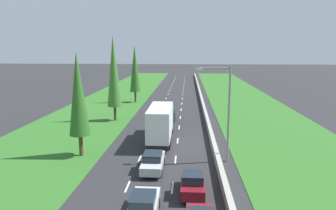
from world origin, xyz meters
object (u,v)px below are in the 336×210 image
at_px(white_box_truck_centre_lane, 161,123).
at_px(street_light_mast, 225,107).
at_px(poplar_tree_second, 78,95).
at_px(poplar_tree_fourth, 135,69).
at_px(poplar_tree_third, 114,72).
at_px(black_sedan_centre_lane, 169,115).
at_px(maroon_hatchback_right_lane_third, 192,183).
at_px(silver_sedan_centre_lane_third, 153,161).
at_px(silver_sedan_centre_lane, 143,206).

bearing_deg(white_box_truck_centre_lane, street_light_mast, -42.77).
relative_size(poplar_tree_second, street_light_mast, 1.14).
bearing_deg(poplar_tree_fourth, poplar_tree_third, -91.28).
height_order(poplar_tree_second, poplar_tree_third, poplar_tree_third).
bearing_deg(black_sedan_centre_lane, maroon_hatchback_right_lane_third, -82.03).
bearing_deg(poplar_tree_second, poplar_tree_third, 90.71).
xyz_separation_m(white_box_truck_centre_lane, maroon_hatchback_right_lane_third, (3.45, -12.74, -1.35)).
bearing_deg(poplar_tree_third, silver_sedan_centre_lane_third, -66.78).
height_order(silver_sedan_centre_lane, poplar_tree_third, poplar_tree_third).
relative_size(white_box_truck_centre_lane, maroon_hatchback_right_lane_third, 2.41).
height_order(white_box_truck_centre_lane, poplar_tree_third, poplar_tree_third).
bearing_deg(poplar_tree_third, street_light_mast, -47.59).
bearing_deg(black_sedan_centre_lane, silver_sedan_centre_lane, -89.89).
bearing_deg(silver_sedan_centre_lane, silver_sedan_centre_lane_third, 91.94).
xyz_separation_m(silver_sedan_centre_lane, street_light_mast, (6.19, 10.16, 4.42)).
distance_m(silver_sedan_centre_lane, street_light_mast, 12.69).
xyz_separation_m(silver_sedan_centre_lane_third, maroon_hatchback_right_lane_third, (3.39, -4.16, 0.02)).
relative_size(white_box_truck_centre_lane, black_sedan_centre_lane, 2.09).
xyz_separation_m(silver_sedan_centre_lane_third, street_light_mast, (6.44, 2.56, 4.42)).
bearing_deg(silver_sedan_centre_lane, poplar_tree_third, 107.34).
bearing_deg(poplar_tree_fourth, maroon_hatchback_right_lane_third, -74.03).
xyz_separation_m(silver_sedan_centre_lane_third, white_box_truck_centre_lane, (-0.05, 8.57, 1.37)).
bearing_deg(poplar_tree_third, poplar_tree_second, -89.29).
bearing_deg(poplar_tree_third, maroon_hatchback_right_lane_third, -63.39).
bearing_deg(maroon_hatchback_right_lane_third, silver_sedan_centre_lane, -132.38).
bearing_deg(black_sedan_centre_lane, street_light_mast, -68.75).
height_order(maroon_hatchback_right_lane_third, black_sedan_centre_lane, maroon_hatchback_right_lane_third).
xyz_separation_m(white_box_truck_centre_lane, poplar_tree_third, (-7.72, 9.55, 5.10)).
bearing_deg(poplar_tree_fourth, street_light_mast, -65.95).
bearing_deg(poplar_tree_second, silver_sedan_centre_lane_third, -22.65).
distance_m(silver_sedan_centre_lane, poplar_tree_third, 27.72).
xyz_separation_m(poplar_tree_third, poplar_tree_fourth, (0.35, 15.52, -0.56)).
bearing_deg(maroon_hatchback_right_lane_third, black_sedan_centre_lane, 97.97).
bearing_deg(white_box_truck_centre_lane, silver_sedan_centre_lane_third, -89.64).
xyz_separation_m(maroon_hatchback_right_lane_third, poplar_tree_fourth, (-10.82, 37.81, 5.89)).
xyz_separation_m(maroon_hatchback_right_lane_third, poplar_tree_second, (-10.98, 7.33, 5.36)).
height_order(silver_sedan_centre_lane, white_box_truck_centre_lane, white_box_truck_centre_lane).
distance_m(silver_sedan_centre_lane_third, white_box_truck_centre_lane, 8.68).
bearing_deg(black_sedan_centre_lane, white_box_truck_centre_lane, -91.49).
bearing_deg(silver_sedan_centre_lane, street_light_mast, 58.67).
height_order(silver_sedan_centre_lane, black_sedan_centre_lane, same).
bearing_deg(black_sedan_centre_lane, poplar_tree_second, -116.81).
height_order(white_box_truck_centre_lane, poplar_tree_fourth, poplar_tree_fourth).
distance_m(poplar_tree_second, poplar_tree_fourth, 30.48).
distance_m(white_box_truck_centre_lane, maroon_hatchback_right_lane_third, 13.26).
height_order(white_box_truck_centre_lane, maroon_hatchback_right_lane_third, white_box_truck_centre_lane).
bearing_deg(silver_sedan_centre_lane, poplar_tree_fourth, 100.55).
distance_m(poplar_tree_second, street_light_mast, 14.08).
height_order(silver_sedan_centre_lane, poplar_tree_fourth, poplar_tree_fourth).
bearing_deg(silver_sedan_centre_lane_third, poplar_tree_third, 113.22).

